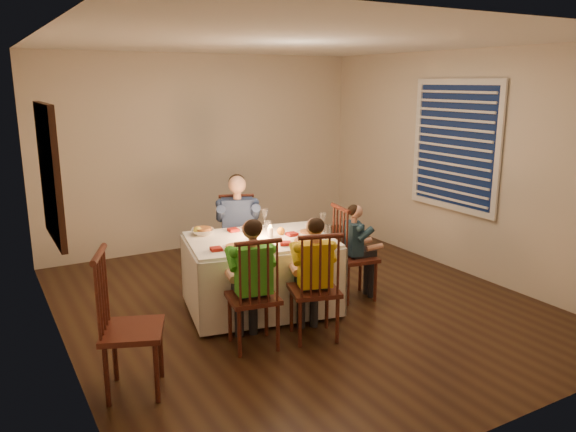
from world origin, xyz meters
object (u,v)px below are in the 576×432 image
child_yellow (314,337)px  serving_bowl (203,232)px  chair_adult (239,285)px  child_teal (354,297)px  dining_table (260,259)px  chair_extra (137,390)px  adult (239,285)px  chair_near_right (314,337)px  chair_end (354,297)px  child_green (254,346)px  chair_near_left (254,346)px

child_yellow → serving_bowl: size_ratio=4.91×
chair_adult → child_teal: size_ratio=1.00×
dining_table → chair_adult: (0.10, 0.73, -0.53)m
chair_extra → child_teal: bearing=-52.9°
adult → chair_near_right: bearing=-68.5°
chair_near_right → chair_end: bearing=-129.4°
chair_extra → child_yellow: (1.63, 0.10, 0.00)m
dining_table → chair_adult: dining_table is taller
dining_table → serving_bowl: bearing=148.1°
child_teal → child_yellow: bearing=133.0°
serving_bowl → dining_table: bearing=-42.9°
dining_table → adult: bearing=93.4°
chair_end → serving_bowl: bearing=75.3°
dining_table → chair_near_right: (0.12, -0.81, -0.53)m
chair_end → child_green: bearing=117.7°
chair_extra → child_yellow: child_yellow is taller
chair_near_left → child_yellow: size_ratio=0.91×
adult → serving_bowl: (-0.54, -0.33, 0.77)m
chair_adult → child_teal: bearing=-26.2°
chair_near_right → child_teal: bearing=-129.4°
chair_adult → chair_end: size_ratio=1.00×
chair_near_left → chair_near_right: size_ratio=1.00×
chair_adult → chair_extra: size_ratio=0.92×
child_yellow → serving_bowl: bearing=-48.8°
chair_extra → chair_near_right: bearing=-64.7°
chair_adult → child_yellow: 1.55m
chair_end → serving_bowl: (-1.43, 0.63, 0.77)m
chair_end → child_yellow: size_ratio=0.91×
dining_table → chair_near_left: bearing=-110.5°
chair_adult → adult: bearing=0.0°
chair_extra → chair_near_left: bearing=-57.0°
adult → child_teal: adult is taller
chair_near_left → child_yellow: (0.54, -0.11, 0.00)m
chair_near_left → dining_table: bearing=-111.8°
chair_extra → child_green: 1.10m
child_teal → child_green: bearing=117.7°
chair_end → child_green: (-1.42, -0.48, 0.00)m
chair_near_left → chair_near_right: bearing=178.0°
adult → child_yellow: size_ratio=1.13×
child_teal → serving_bowl: serving_bowl is taller
dining_table → child_yellow: (0.12, -0.81, -0.53)m
chair_adult → chair_end: same height
chair_near_left → chair_extra: 1.10m
chair_end → chair_near_left: bearing=117.7°
chair_adult → serving_bowl: (-0.54, -0.33, 0.77)m
dining_table → adult: dining_table is taller
chair_adult → child_green: bearing=-89.3°
dining_table → serving_bowl: (-0.44, 0.41, 0.24)m
adult → child_yellow: bearing=-68.5°
child_green → child_yellow: child_green is taller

